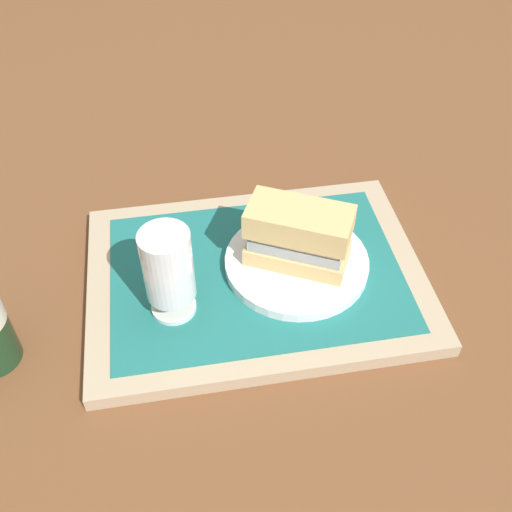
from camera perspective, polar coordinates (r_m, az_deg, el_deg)
ground_plane at (r=0.80m, az=0.00°, el=-2.50°), size 3.00×3.00×0.00m
tray at (r=0.80m, az=0.00°, el=-2.02°), size 0.44×0.32×0.02m
placemat at (r=0.79m, az=0.00°, el=-1.50°), size 0.38×0.27×0.00m
plate at (r=0.79m, az=3.92°, el=-0.72°), size 0.19×0.19×0.01m
sandwich at (r=0.76m, az=3.85°, el=1.97°), size 0.14×0.12×0.08m
beer_glass at (r=0.70m, az=-8.36°, el=-1.27°), size 0.06×0.06×0.12m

